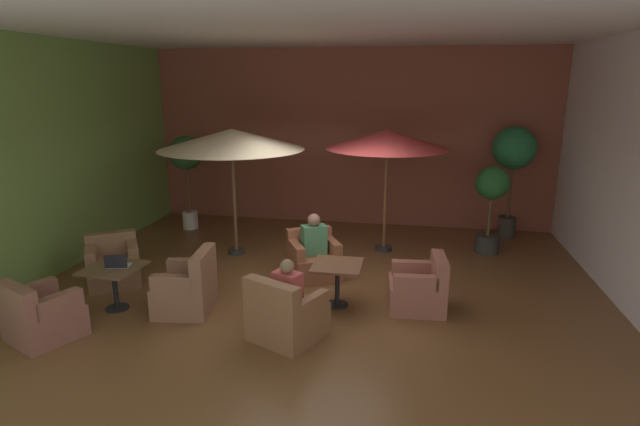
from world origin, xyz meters
TOP-DOWN VIEW (x-y plane):
  - ground_plane at (0.00, 0.00)m, footprint 9.03×8.12m
  - wall_back_brick at (0.00, 4.02)m, footprint 9.03×0.08m
  - wall_left_accent at (-4.47, 0.00)m, footprint 0.08×8.12m
  - ceiling_slab at (0.00, 0.00)m, footprint 9.03×8.12m
  - cafe_table_front_left at (-2.69, -1.15)m, footprint 0.78×0.78m
  - armchair_front_left_north at (-3.27, -0.28)m, footprint 1.07×1.07m
  - armchair_front_left_east at (-3.12, -2.11)m, footprint 1.00×1.00m
  - armchair_front_left_south at (-1.64, -1.03)m, footprint 0.84×0.86m
  - cafe_table_front_right at (0.42, -0.46)m, footprint 0.70×0.70m
  - armchair_front_right_north at (1.59, -0.36)m, footprint 0.84×0.78m
  - armchair_front_right_east at (-0.14, 0.57)m, footprint 1.03×1.02m
  - armchair_front_right_south at (-0.08, -1.54)m, footprint 1.05×1.05m
  - patio_umbrella_tall_red at (-1.81, 1.45)m, footprint 2.64×2.64m
  - patio_umbrella_center_beige at (0.93, 2.15)m, footprint 2.27×2.27m
  - potted_tree_left_corner at (-3.39, 2.86)m, footprint 0.73×0.73m
  - potted_tree_mid_left at (2.88, 2.39)m, footprint 0.62×0.62m
  - potted_tree_mid_right at (3.41, 3.48)m, footprint 0.86×0.86m
  - patron_blue_shirt at (-0.06, -1.49)m, footprint 0.41×0.35m
  - patron_by_window at (-0.12, 0.53)m, footprint 0.46×0.39m
  - iced_drink_cup at (-2.72, -1.08)m, footprint 0.08×0.08m
  - open_laptop at (-2.61, -1.15)m, footprint 0.35×0.29m

SIDE VIEW (x-z plane):
  - ground_plane at x=0.00m, z-range -0.02..0.00m
  - armchair_front_right_east at x=-0.14m, z-range -0.09..0.69m
  - armchair_front_right_north at x=1.59m, z-range -0.10..0.70m
  - armchair_front_left_north at x=-3.27m, z-range -0.09..0.70m
  - armchair_front_left_east at x=-3.12m, z-range -0.10..0.72m
  - armchair_front_right_south at x=-0.08m, z-range -0.12..0.74m
  - armchair_front_left_south at x=-1.64m, z-range -0.12..0.79m
  - cafe_table_front_right at x=0.42m, z-range 0.19..0.84m
  - cafe_table_front_left at x=-2.69m, z-range 0.20..0.84m
  - open_laptop at x=-2.61m, z-range 0.59..0.79m
  - iced_drink_cup at x=-2.72m, z-range 0.64..0.75m
  - patron_blue_shirt at x=-0.06m, z-range 0.39..1.01m
  - patron_by_window at x=-0.12m, z-range 0.36..1.06m
  - potted_tree_mid_left at x=2.88m, z-range 0.26..1.92m
  - potted_tree_left_corner at x=-3.39m, z-range 0.51..2.56m
  - potted_tree_mid_right at x=3.41m, z-range 0.59..2.89m
  - wall_back_brick at x=0.00m, z-range 0.00..3.89m
  - wall_left_accent at x=-4.47m, z-range 0.00..3.89m
  - patio_umbrella_center_beige at x=0.93m, z-range 0.97..3.30m
  - patio_umbrella_tall_red at x=-1.81m, z-range 0.98..3.34m
  - ceiling_slab at x=0.00m, z-range 3.89..3.95m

